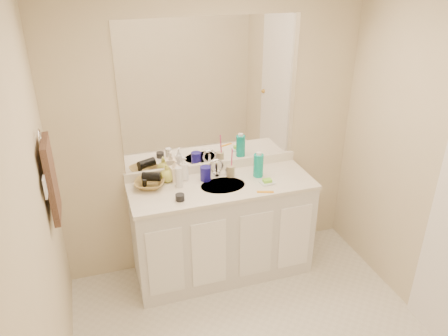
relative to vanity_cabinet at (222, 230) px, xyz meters
The scene contains 25 objects.
wall_back 0.82m from the vanity_cabinet, 90.00° to the left, with size 2.60×0.02×2.40m, color beige.
wall_left 1.83m from the vanity_cabinet, 141.75° to the right, with size 0.02×2.60×2.40m, color beige.
vanity_cabinet is the anchor object (origin of this frame).
countertop 0.44m from the vanity_cabinet, ahead, with size 1.52×0.57×0.03m, color silver.
backsplash 0.56m from the vanity_cabinet, 90.00° to the left, with size 1.52×0.03×0.08m, color white.
sink_basin 0.44m from the vanity_cabinet, 90.00° to the right, with size 0.37×0.37×0.02m, color beige.
faucet 0.53m from the vanity_cabinet, 90.00° to the left, with size 0.02×0.02×0.11m, color silver.
mirror 1.17m from the vanity_cabinet, 90.00° to the left, with size 1.48×0.01×1.20m, color white.
blue_mug 0.54m from the vanity_cabinet, 134.14° to the left, with size 0.09×0.09×0.12m, color navy.
tan_cup 0.53m from the vanity_cabinet, 45.72° to the left, with size 0.07×0.07×0.10m, color tan.
toothbrush 0.63m from the vanity_cabinet, 43.26° to the left, with size 0.01×0.01×0.21m, color #DC3A7C.
mouthwash_bottle 0.65m from the vanity_cabinet, ahead, with size 0.08×0.08×0.20m, color #0DA191.
soap_dish 0.59m from the vanity_cabinet, 15.80° to the right, with size 0.11×0.09×0.01m, color silver.
green_soap 0.61m from the vanity_cabinet, 15.80° to the right, with size 0.07×0.05×0.03m, color #83E136.
orange_comb 0.59m from the vanity_cabinet, 39.57° to the right, with size 0.13×0.03×0.01m, color orange.
dark_jar 0.63m from the vanity_cabinet, 158.89° to the right, with size 0.07×0.07×0.05m, color black.
extra_white_bottle 0.64m from the vanity_cabinet, 169.55° to the left, with size 0.05×0.05×0.17m, color silver.
soap_bottle_white 0.65m from the vanity_cabinet, 148.06° to the left, with size 0.08×0.08×0.21m, color white.
soap_bottle_cream 0.67m from the vanity_cabinet, 152.06° to the left, with size 0.08×0.09×0.19m, color #FFECCF.
soap_bottle_yellow 0.70m from the vanity_cabinet, 155.65° to the left, with size 0.11×0.11×0.15m, color #CFD251.
wicker_basket 0.76m from the vanity_cabinet, 166.86° to the left, with size 0.24×0.24×0.06m, color olive.
hair_dryer 0.79m from the vanity_cabinet, 166.40° to the left, with size 0.07×0.07×0.15m, color black.
towel_ring 1.71m from the vanity_cabinet, 168.86° to the right, with size 0.11×0.11×0.01m, color silver.
hand_towel 1.52m from the vanity_cabinet, 168.69° to the right, with size 0.04×0.32×0.55m, color #2F2019.
switch_plate 1.61m from the vanity_cabinet, 160.52° to the right, with size 0.01×0.09×0.13m, color white.
Camera 1 is at (-0.95, -1.97, 2.57)m, focal length 35.00 mm.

